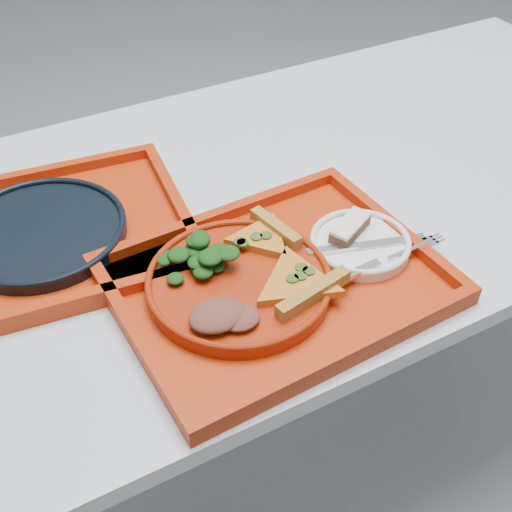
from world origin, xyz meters
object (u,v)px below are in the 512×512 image
tray_main (276,283)px  dessert_bar (350,228)px  tray_far (43,240)px  dinner_plate (239,284)px  navy_plate (41,233)px

tray_main → dessert_bar: 0.15m
tray_far → tray_main: bearing=-37.1°
tray_far → dinner_plate: 0.33m
dinner_plate → navy_plate: bearing=131.1°
dinner_plate → dessert_bar: size_ratio=3.13×
tray_main → dessert_bar: size_ratio=5.42×
tray_far → dessert_bar: (0.41, -0.23, 0.03)m
tray_main → tray_far: size_ratio=1.00×
dinner_plate → tray_far: bearing=131.1°
dinner_plate → dessert_bar: dessert_bar is taller
dinner_plate → dessert_bar: 0.20m
tray_main → dinner_plate: size_ratio=1.73×
tray_far → dinner_plate: dinner_plate is taller
tray_main → tray_far: (-0.27, 0.26, 0.00)m
navy_plate → dessert_bar: dessert_bar is taller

